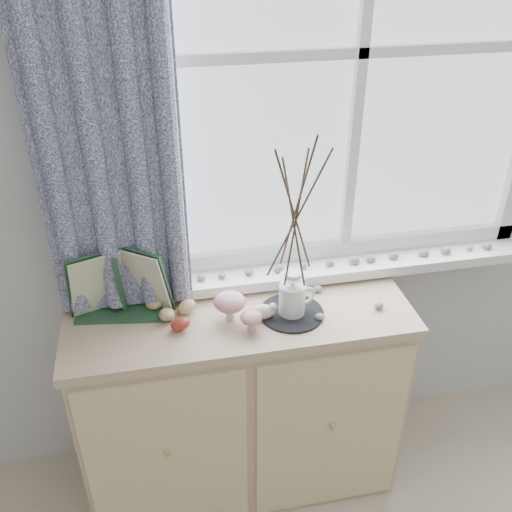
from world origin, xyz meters
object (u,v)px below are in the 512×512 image
Objects in this scene: botanical_book at (120,288)px; toadstool_cluster at (235,307)px; twig_pitcher at (296,212)px; sideboard at (241,400)px.

botanical_book is 2.34× the size of toadstool_cluster.
toadstool_cluster is 0.38m from twig_pitcher.
twig_pitcher reaches higher than botanical_book.
toadstool_cluster is at bearing 162.26° from twig_pitcher.
twig_pitcher reaches higher than toadstool_cluster.
twig_pitcher is at bearing 0.96° from toadstool_cluster.
toadstool_cluster is (0.37, -0.08, -0.07)m from botanical_book.
sideboard is at bearing 65.74° from toadstool_cluster.
toadstool_cluster is 0.24× the size of twig_pitcher.
toadstool_cluster reaches higher than sideboard.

